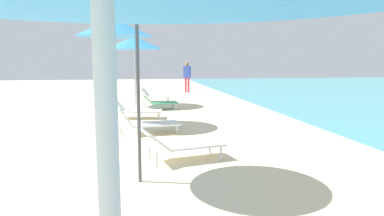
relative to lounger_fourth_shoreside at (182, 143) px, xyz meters
The scene contains 8 objects.
lounger_fourth_shoreside is the anchor object (origin of this frame).
umbrella_fifth 4.37m from the lounger_fourth_shoreside, 110.58° to the left, with size 2.01×2.01×2.91m.
lounger_fifth_shoreside 4.74m from the lounger_fourth_shoreside, 100.01° to the left, with size 1.60×0.84×0.63m.
lounger_fifth_inland 2.43m from the lounger_fourth_shoreside, 103.00° to the left, with size 1.53×0.80×0.67m.
umbrella_farthest 7.93m from the lounger_fourth_shoreside, 95.97° to the left, with size 2.15×2.15×2.72m.
lounger_farthest_shoreside 8.87m from the lounger_fourth_shoreside, 89.75° to the left, with size 1.29×0.84×0.57m.
lounger_farthest_inland 6.45m from the lounger_fourth_shoreside, 89.59° to the left, with size 1.30×0.79×0.56m.
person_walking_mid 13.05m from the lounger_fourth_shoreside, 81.05° to the left, with size 0.42×0.37×1.68m.
Camera 1 is at (0.28, 7.59, 1.77)m, focal length 32.26 mm.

